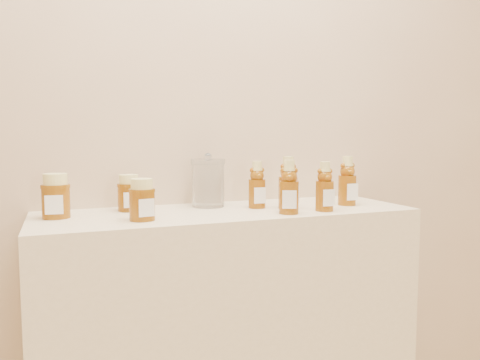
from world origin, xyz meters
name	(u,v)px	position (x,y,z in m)	size (l,w,h in m)	color
wall_back	(209,76)	(0.00, 1.75, 1.35)	(3.50, 0.02, 2.70)	tan
display_table	(229,345)	(0.00, 1.55, 0.45)	(1.20, 0.40, 0.90)	beige
bear_bottle_back_left	(257,181)	(0.11, 1.57, 0.99)	(0.06, 0.06, 0.18)	#6B3708
bear_bottle_back_mid	(288,179)	(0.20, 1.52, 1.00)	(0.07, 0.07, 0.20)	#6B3708
bear_bottle_back_right	(347,177)	(0.42, 1.51, 1.00)	(0.07, 0.07, 0.19)	#6B3708
bear_bottle_front_left	(289,183)	(0.15, 1.42, 0.99)	(0.06, 0.06, 0.19)	#6B3708
bear_bottle_front_right	(325,183)	(0.28, 1.43, 0.99)	(0.06, 0.06, 0.18)	#6B3708
honey_jar_left	(56,196)	(-0.52, 1.60, 0.97)	(0.08, 0.08, 0.13)	#6B3708
honey_jar_back	(129,193)	(-0.30, 1.65, 0.96)	(0.07, 0.07, 0.12)	#6B3708
honey_jar_front	(142,200)	(-0.29, 1.47, 0.96)	(0.08, 0.08, 0.12)	#6B3708
glass_canister	(208,181)	(-0.04, 1.65, 0.99)	(0.12, 0.12, 0.18)	white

